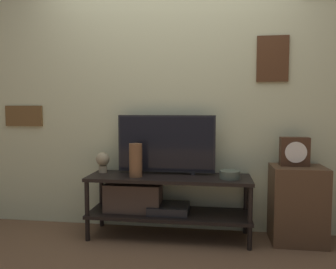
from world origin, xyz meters
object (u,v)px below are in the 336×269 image
television (166,144)px  decorative_bust (103,161)px  vase_wide_bowl (230,175)px  mantel_clock (294,152)px  vase_tall_ceramic (136,160)px

television → decorative_bust: bearing=-178.5°
vase_wide_bowl → decorative_bust: decorative_bust is taller
decorative_bust → mantel_clock: 1.74m
vase_wide_bowl → mantel_clock: (0.55, 0.10, 0.20)m
vase_wide_bowl → vase_tall_ceramic: (-0.83, -0.03, 0.11)m
vase_wide_bowl → mantel_clock: mantel_clock is taller
television → decorative_bust: television is taller
television → vase_tall_ceramic: size_ratio=3.04×
television → vase_tall_ceramic: television is taller
television → vase_wide_bowl: (0.57, -0.13, -0.25)m
television → mantel_clock: 1.13m
vase_tall_ceramic → mantel_clock: size_ratio=1.19×
vase_tall_ceramic → mantel_clock: (1.38, 0.13, 0.09)m
vase_tall_ceramic → decorative_bust: size_ratio=1.54×
television → decorative_bust: 0.63m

